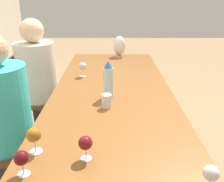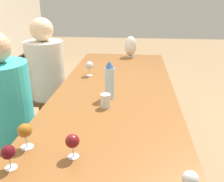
# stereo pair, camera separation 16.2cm
# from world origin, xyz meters

# --- Properties ---
(ground_plane) EXTENTS (14.00, 14.00, 0.00)m
(ground_plane) POSITION_xyz_m (0.00, 0.00, 0.00)
(ground_plane) COLOR #937551
(dining_table) EXTENTS (2.75, 0.97, 0.75)m
(dining_table) POSITION_xyz_m (0.00, 0.00, 0.68)
(dining_table) COLOR brown
(dining_table) RESTS_ON ground_plane
(water_bottle) EXTENTS (0.08, 0.08, 0.29)m
(water_bottle) POSITION_xyz_m (-0.06, 0.03, 0.89)
(water_bottle) COLOR silver
(water_bottle) RESTS_ON dining_table
(water_tumbler) EXTENTS (0.07, 0.07, 0.10)m
(water_tumbler) POSITION_xyz_m (-0.24, 0.04, 0.80)
(water_tumbler) COLOR silver
(water_tumbler) RESTS_ON dining_table
(vase) EXTENTS (0.15, 0.15, 0.25)m
(vase) POSITION_xyz_m (1.25, -0.09, 0.88)
(vase) COLOR silver
(vase) RESTS_ON dining_table
(wine_glass_0) EXTENTS (0.07, 0.07, 0.14)m
(wine_glass_0) POSITION_xyz_m (-0.77, 0.39, 0.84)
(wine_glass_0) COLOR silver
(wine_glass_0) RESTS_ON dining_table
(wine_glass_1) EXTENTS (0.07, 0.07, 0.14)m
(wine_glass_1) POSITION_xyz_m (-1.06, -0.38, 0.85)
(wine_glass_1) COLOR silver
(wine_glass_1) RESTS_ON dining_table
(wine_glass_2) EXTENTS (0.07, 0.07, 0.13)m
(wine_glass_2) POSITION_xyz_m (-0.83, 0.13, 0.83)
(wine_glass_2) COLOR silver
(wine_glass_2) RESTS_ON dining_table
(wine_glass_3) EXTENTS (0.07, 0.07, 0.12)m
(wine_glass_3) POSITION_xyz_m (-0.94, 0.39, 0.83)
(wine_glass_3) COLOR silver
(wine_glass_3) RESTS_ON dining_table
(wine_glass_4) EXTENTS (0.08, 0.08, 0.14)m
(wine_glass_4) POSITION_xyz_m (0.45, 0.28, 0.85)
(wine_glass_4) COLOR silver
(wine_glass_4) RESTS_ON dining_table
(chair_near) EXTENTS (0.44, 0.44, 0.93)m
(chair_near) POSITION_xyz_m (-0.29, 0.84, 0.50)
(chair_near) COLOR brown
(chair_near) RESTS_ON ground_plane
(chair_far) EXTENTS (0.44, 0.44, 0.93)m
(chair_far) POSITION_xyz_m (0.57, 0.84, 0.50)
(chair_far) COLOR brown
(chair_far) RESTS_ON ground_plane
(person_near) EXTENTS (0.39, 0.39, 1.27)m
(person_near) POSITION_xyz_m (-0.29, 0.75, 0.67)
(person_near) COLOR #2D2D38
(person_near) RESTS_ON ground_plane
(person_far) EXTENTS (0.39, 0.39, 1.28)m
(person_far) POSITION_xyz_m (0.57, 0.75, 0.68)
(person_far) COLOR #2D2D38
(person_far) RESTS_ON ground_plane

